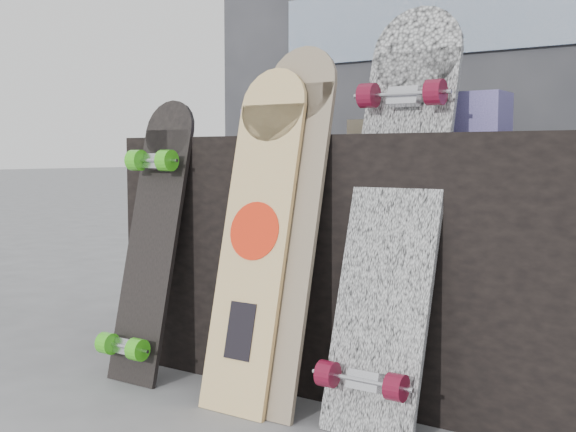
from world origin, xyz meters
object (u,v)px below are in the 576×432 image
Objects in this scene: longboard_geisha at (257,227)px; longboard_celtic at (284,214)px; vendor_table at (366,258)px; longboard_cascadia at (395,204)px; skateboard_dark at (150,235)px.

longboard_geisha is 0.09m from longboard_celtic.
vendor_table is 1.50× the size of longboard_celtic.
longboard_celtic reaches higher than longboard_geisha.
longboard_celtic is at bearing 23.98° from longboard_geisha.
longboard_cascadia is (0.25, -0.31, 0.21)m from vendor_table.
vendor_table is at bearing 69.64° from longboard_geisha.
longboard_geisha is 0.42m from longboard_cascadia.
vendor_table is 0.45m from longboard_geisha.
longboard_cascadia reaches higher than skateboard_dark.
vendor_table is at bearing 33.55° from skateboard_dark.
longboard_geisha is at bearing -1.40° from skateboard_dark.
vendor_table is at bearing 78.69° from longboard_celtic.
longboard_geisha is 0.86× the size of longboard_cascadia.
longboard_celtic reaches higher than vendor_table.
vendor_table is 1.59× the size of longboard_geisha.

